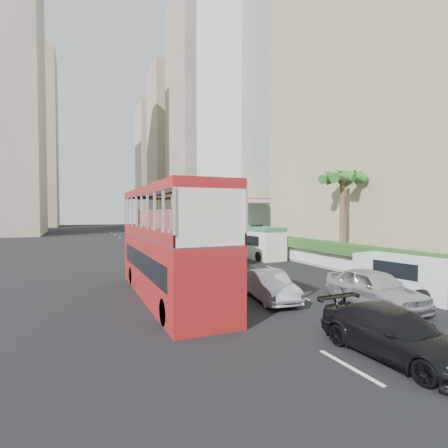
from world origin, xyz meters
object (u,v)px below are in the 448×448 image
car_silver_lane_b (374,307)px  car_black (394,357)px  double_decker_bus (169,243)px  panel_van_near (406,276)px  minibus_near (221,244)px  palm_tree (342,220)px  car_silver_lane_a (269,300)px  panel_van_far (204,237)px  shell_station (249,221)px  minibus_far (257,242)px  van_asset (197,253)px

car_silver_lane_b → car_black: 5.30m
double_decker_bus → panel_van_near: double_decker_bus is taller
double_decker_bus → minibus_near: (6.74, 9.80, -1.15)m
palm_tree → car_silver_lane_b: bearing=-125.2°
car_silver_lane_a → car_silver_lane_b: car_silver_lane_b is taller
car_silver_lane_b → panel_van_far: size_ratio=1.04×
double_decker_bus → shell_station: bearing=55.2°
car_silver_lane_b → minibus_far: bearing=81.1°
panel_van_near → palm_tree: palm_tree is taller
car_silver_lane_b → palm_tree: bearing=56.7°
panel_van_near → double_decker_bus: bearing=150.3°
car_silver_lane_a → van_asset: size_ratio=0.79×
car_black → minibus_near: size_ratio=0.72×
car_silver_lane_b → car_black: (-3.48, -4.00, 0.00)m
car_silver_lane_b → shell_station: 29.42m
double_decker_bus → palm_tree: (13.80, 4.00, 0.85)m
car_black → minibus_far: minibus_far is taller
minibus_far → panel_van_near: (-0.07, -14.82, -0.42)m
van_asset → minibus_near: bearing=-81.8°
car_silver_lane_a → shell_station: (12.02, 25.36, 2.75)m
double_decker_bus → minibus_far: double_decker_bus is taller
car_silver_lane_a → minibus_near: (2.76, 12.17, 1.38)m
car_silver_lane_a → panel_van_near: bearing=-7.3°
car_silver_lane_b → palm_tree: palm_tree is taller
panel_van_near → car_black: bearing=-150.7°
car_silver_lane_b → palm_tree: (6.37, 9.01, 3.38)m
panel_van_far → car_black: bearing=-100.7°
double_decker_bus → car_black: 10.16m
double_decker_bus → van_asset: (6.79, 15.98, -2.53)m
palm_tree → car_silver_lane_a: bearing=-147.1°
minibus_far → palm_tree: palm_tree is taller
panel_van_near → shell_station: shell_station is taller
car_black → minibus_near: (2.78, 18.82, 1.38)m
palm_tree → minibus_near: bearing=140.6°
van_asset → palm_tree: palm_tree is taller
double_decker_bus → car_silver_lane_a: double_decker_bus is taller
minibus_near → panel_van_near: (3.63, -13.92, -0.46)m
palm_tree → panel_van_near: bearing=-113.0°
double_decker_bus → car_silver_lane_b: size_ratio=2.38×
panel_van_near → shell_station: bearing=70.2°
car_black → van_asset: (2.84, 25.00, 0.00)m
minibus_far → shell_station: shell_station is taller
panel_van_far → van_asset: bearing=-114.4°
palm_tree → van_asset: bearing=120.3°
panel_van_near → car_silver_lane_b: bearing=-171.0°
minibus_near → panel_van_far: minibus_near is taller
car_silver_lane_b → shell_station: size_ratio=0.58×
car_silver_lane_a → car_silver_lane_b: (3.45, -2.65, 0.00)m
panel_van_near → shell_station: size_ratio=0.57×
van_asset → minibus_far: bearing=-46.6°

